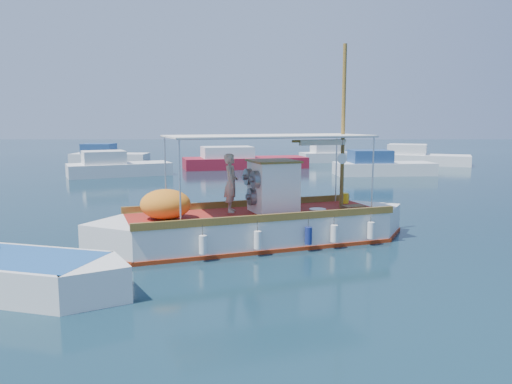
{
  "coord_description": "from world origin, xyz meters",
  "views": [
    {
      "loc": [
        -0.82,
        -14.13,
        3.46
      ],
      "look_at": [
        -0.79,
        0.0,
        1.44
      ],
      "focal_mm": 35.0,
      "sensor_mm": 36.0,
      "label": 1
    }
  ],
  "objects": [
    {
      "name": "ground",
      "position": [
        0.0,
        0.0,
        0.0
      ],
      "size": [
        160.0,
        160.0,
        0.0
      ],
      "primitive_type": "plane",
      "color": "black",
      "rests_on": "ground"
    },
    {
      "name": "fishing_caique",
      "position": [
        -0.8,
        -0.24,
        0.52
      ],
      "size": [
        9.05,
        4.81,
        5.86
      ],
      "rotation": [
        0.0,
        0.0,
        0.34
      ],
      "color": "white",
      "rests_on": "ground"
    },
    {
      "name": "bg_boat_nw",
      "position": [
        -9.58,
        17.24,
        0.49
      ],
      "size": [
        6.69,
        4.79,
        1.8
      ],
      "rotation": [
        0.0,
        0.0,
        0.43
      ],
      "color": "silver",
      "rests_on": "ground"
    },
    {
      "name": "bg_boat_n",
      "position": [
        -1.8,
        22.34,
        0.49
      ],
      "size": [
        9.37,
        4.88,
        1.8
      ],
      "rotation": [
        0.0,
        0.0,
        0.24
      ],
      "color": "maroon",
      "rests_on": "ground"
    },
    {
      "name": "bg_boat_ne",
      "position": [
        7.3,
        17.79,
        0.49
      ],
      "size": [
        6.46,
        2.78,
        1.8
      ],
      "rotation": [
        0.0,
        0.0,
        0.09
      ],
      "color": "silver",
      "rests_on": "ground"
    },
    {
      "name": "bg_boat_e",
      "position": [
        12.18,
        25.46,
        0.49
      ],
      "size": [
        7.74,
        5.03,
        1.8
      ],
      "rotation": [
        0.0,
        0.0,
        -0.36
      ],
      "color": "silver",
      "rests_on": "ground"
    },
    {
      "name": "bg_boat_far_w",
      "position": [
        -12.93,
        26.88,
        0.49
      ],
      "size": [
        6.2,
        2.6,
        1.8
      ],
      "rotation": [
        0.0,
        0.0,
        -0.05
      ],
      "color": "silver",
      "rests_on": "ground"
    },
    {
      "name": "bg_boat_far_n",
      "position": [
        6.02,
        28.1,
        0.49
      ],
      "size": [
        6.56,
        3.26,
        1.8
      ],
      "rotation": [
        0.0,
        0.0,
        0.21
      ],
      "color": "silver",
      "rests_on": "ground"
    }
  ]
}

